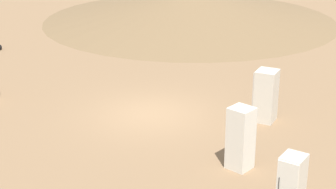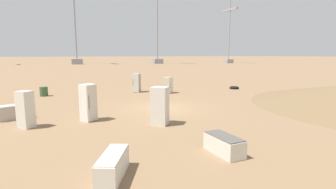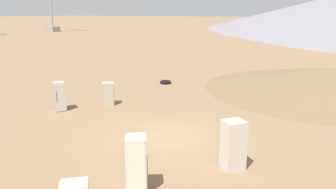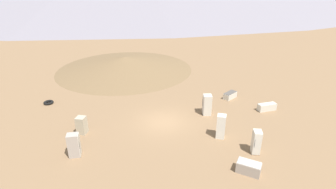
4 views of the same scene
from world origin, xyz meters
TOP-DOWN VIEW (x-y plane):
  - ground_plane at (0.00, 0.00)m, footprint 1000.00×1000.00m
  - power_pylon_0 at (73.86, -61.62)m, footprint 9.17×3.14m
  - power_pylon_1 at (80.07, -32.28)m, footprint 10.76×3.69m
  - power_pylon_2 at (86.29, -2.94)m, footprint 11.32×3.88m
  - discarded_fridge_0 at (-1.72, 7.71)m, footprint 0.87×0.86m
  - discarded_fridge_1 at (-3.82, 1.64)m, footprint 1.07×1.07m
  - discarded_fridge_2 at (-8.38, 1.09)m, footprint 1.59×0.72m
  - discarded_fridge_3 at (7.72, -0.81)m, footprint 0.99×0.95m
  - discarded_fridge_4 at (5.94, -3.22)m, footprint 0.99×0.98m
  - discarded_fridge_5 at (0.52, 8.49)m, footprint 1.23×1.66m
  - discarded_fridge_6 at (-8.54, 5.07)m, footprint 1.84×1.33m
  - discarded_fridge_7 at (-1.57, 4.79)m, footprint 0.91×0.91m
  - scrap_tire at (5.81, -10.64)m, footprint 0.95×0.95m
  - rusty_barrel at (8.63, 7.08)m, footprint 0.64×0.64m

SIDE VIEW (x-z plane):
  - ground_plane at x=0.00m, z-range 0.00..0.00m
  - scrap_tire at x=5.81m, z-range 0.00..0.24m
  - discarded_fridge_2 at x=-8.38m, z-range 0.00..0.65m
  - discarded_fridge_6 at x=-8.54m, z-range 0.00..0.69m
  - discarded_fridge_5 at x=0.52m, z-range 0.00..0.77m
  - rusty_barrel at x=8.63m, z-range 0.00..0.80m
  - discarded_fridge_4 at x=5.94m, z-range 0.00..1.45m
  - discarded_fridge_3 at x=7.72m, z-range 0.00..1.74m
  - discarded_fridge_0 at x=-1.72m, z-range 0.00..1.78m
  - discarded_fridge_1 at x=-3.82m, z-range 0.00..1.90m
  - discarded_fridge_7 at x=-1.57m, z-range 0.00..1.95m
  - power_pylon_0 at x=73.86m, z-range -4.95..21.24m
  - power_pylon_1 at x=80.07m, z-range -5.81..24.94m
  - power_pylon_2 at x=86.29m, z-range -6.11..26.22m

